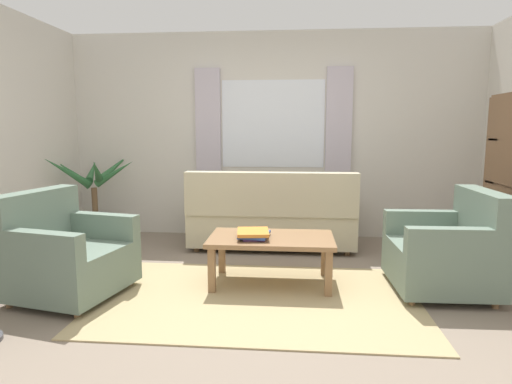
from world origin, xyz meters
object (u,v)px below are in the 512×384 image
Objects in this scene: armchair_right at (449,251)px; armchair_left at (64,255)px; book_stack_on_table at (254,234)px; couch at (272,217)px; coffee_table at (271,243)px; potted_plant at (95,201)px.

armchair_left is at bearing -84.56° from armchair_right.
couch is at bearing 85.82° from book_stack_on_table.
coffee_table is (1.70, 0.42, 0.03)m from armchair_left.
potted_plant is at bearing 145.63° from book_stack_on_table.
book_stack_on_table is at bearing -34.37° from potted_plant.
armchair_left is 1.91m from potted_plant.
armchair_right is 1.52m from coffee_table.
potted_plant is (-2.13, 1.45, 0.02)m from book_stack_on_table.
book_stack_on_table is (1.55, 0.36, 0.12)m from armchair_left.
coffee_table is 0.19m from book_stack_on_table.
coffee_table is at bearing -92.73° from armchair_right.
couch reaches higher than armchair_right.
armchair_left is (-1.64, -1.64, -0.01)m from couch.
armchair_right reaches higher than coffee_table.
potted_plant is at bearing -111.95° from armchair_right.
coffee_table is 0.90× the size of potted_plant.
armchair_right is 0.72× the size of potted_plant.
potted_plant reaches higher than coffee_table.
armchair_left reaches higher than coffee_table.
book_stack_on_table is at bearing -157.67° from coffee_table.
coffee_table is (0.06, -1.22, 0.01)m from couch.
potted_plant is (-3.79, 1.43, 0.14)m from armchair_right.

